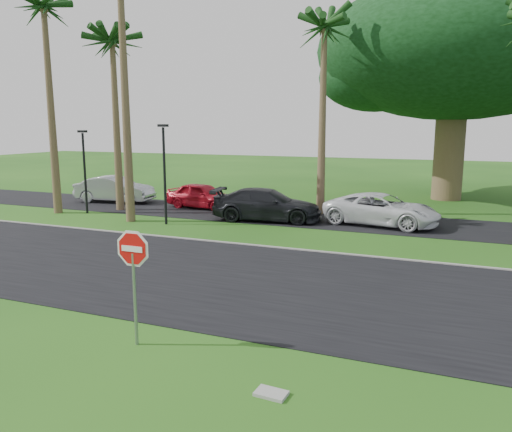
{
  "coord_description": "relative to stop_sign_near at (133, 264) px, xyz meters",
  "views": [
    {
      "loc": [
        6.59,
        -11.27,
        4.6
      ],
      "look_at": [
        0.83,
        2.93,
        1.8
      ],
      "focal_mm": 35.0,
      "sensor_mm": 36.0,
      "label": 1
    }
  ],
  "objects": [
    {
      "name": "palm_left_far",
      "position": [
        -13.5,
        12.0,
        8.36
      ],
      "size": [
        5.0,
        5.0,
        11.5
      ],
      "color": "brown",
      "rests_on": "ground"
    },
    {
      "name": "car_dark",
      "position": [
        -2.42,
        14.12,
        -1.0
      ],
      "size": [
        5.57,
        2.91,
        1.54
      ],
      "primitive_type": "imported",
      "rotation": [
        0.0,
        0.0,
        1.72
      ],
      "color": "black",
      "rests_on": "ground"
    },
    {
      "name": "car_red",
      "position": [
        -7.06,
        16.16,
        -1.07
      ],
      "size": [
        4.3,
        2.09,
        1.41
      ],
      "primitive_type": "imported",
      "rotation": [
        0.0,
        0.0,
        1.47
      ],
      "color": "#A50D1C",
      "rests_on": "ground"
    },
    {
      "name": "utility_slab",
      "position": [
        3.36,
        -0.83,
        -1.74
      ],
      "size": [
        0.57,
        0.39,
        0.06
      ],
      "primitive_type": "cube",
      "rotation": [
        0.0,
        0.0,
        -0.07
      ],
      "color": "#96968F",
      "rests_on": "ground"
    },
    {
      "name": "curb",
      "position": [
        -0.5,
        9.05,
        -1.74
      ],
      "size": [
        120.0,
        0.12,
        0.06
      ],
      "primitive_type": "cube",
      "color": "gray",
      "rests_on": "ground"
    },
    {
      "name": "streetlight_left",
      "position": [
        -12.0,
        12.5,
        0.72
      ],
      "size": [
        0.45,
        0.25,
        4.34
      ],
      "color": "black",
      "rests_on": "ground"
    },
    {
      "name": "car_minivan",
      "position": [
        2.94,
        15.04,
        -1.04
      ],
      "size": [
        5.57,
        3.23,
        1.46
      ],
      "primitive_type": "imported",
      "rotation": [
        0.0,
        0.0,
        1.41
      ],
      "color": "silver",
      "rests_on": "ground"
    },
    {
      "name": "ground",
      "position": [
        -0.5,
        3.0,
        -1.77
      ],
      "size": [
        120.0,
        120.0,
        0.0
      ],
      "primitive_type": "plane",
      "color": "#1C4912",
      "rests_on": "ground"
    },
    {
      "name": "parking_strip",
      "position": [
        -0.5,
        15.5,
        -1.76
      ],
      "size": [
        120.0,
        5.0,
        0.02
      ],
      "primitive_type": "cube",
      "color": "black",
      "rests_on": "ground"
    },
    {
      "name": "canopy_tree",
      "position": [
        5.5,
        25.0,
        7.17
      ],
      "size": [
        16.5,
        16.5,
        13.12
      ],
      "color": "brown",
      "rests_on": "ground"
    },
    {
      "name": "stop_sign_near",
      "position": [
        0.0,
        0.0,
        0.0
      ],
      "size": [
        1.05,
        0.07,
        2.62
      ],
      "color": "gray",
      "rests_on": "ground"
    },
    {
      "name": "palm_left_mid",
      "position": [
        -11.0,
        14.0,
        6.9
      ],
      "size": [
        5.0,
        5.0,
        10.0
      ],
      "color": "brown",
      "rests_on": "ground"
    },
    {
      "name": "palm_center",
      "position": [
        -0.5,
        17.0,
        7.39
      ],
      "size": [
        5.0,
        5.0,
        10.5
      ],
      "color": "brown",
      "rests_on": "ground"
    },
    {
      "name": "car_silver",
      "position": [
        -13.0,
        16.14,
        -1.0
      ],
      "size": [
        4.9,
        2.34,
        1.55
      ],
      "primitive_type": "imported",
      "rotation": [
        0.0,
        0.0,
        1.72
      ],
      "color": "#A3A7AA",
      "rests_on": "ground"
    },
    {
      "name": "streetlight_right",
      "position": [
        -6.5,
        11.5,
        0.88
      ],
      "size": [
        0.45,
        0.25,
        4.64
      ],
      "color": "black",
      "rests_on": "ground"
    },
    {
      "name": "road",
      "position": [
        -0.5,
        5.0,
        -1.76
      ],
      "size": [
        120.0,
        8.0,
        0.02
      ],
      "primitive_type": "cube",
      "color": "black",
      "rests_on": "ground"
    }
  ]
}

